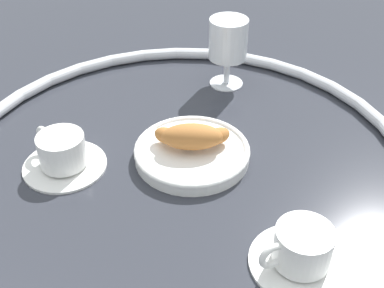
# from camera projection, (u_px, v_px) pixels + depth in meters

# --- Properties ---
(ground_plane) EXTENTS (2.20, 2.20, 0.00)m
(ground_plane) POSITION_uv_depth(u_px,v_px,m) (182.00, 162.00, 0.83)
(ground_plane) COLOR #2D3038
(table_chrome_rim) EXTENTS (0.76, 0.76, 0.02)m
(table_chrome_rim) POSITION_uv_depth(u_px,v_px,m) (182.00, 156.00, 0.82)
(table_chrome_rim) COLOR silver
(table_chrome_rim) RESTS_ON ground_plane
(pastry_plate) EXTENTS (0.19, 0.19, 0.02)m
(pastry_plate) POSITION_uv_depth(u_px,v_px,m) (192.00, 152.00, 0.83)
(pastry_plate) COLOR white
(pastry_plate) RESTS_ON ground_plane
(croissant_large) EXTENTS (0.14, 0.07, 0.04)m
(croissant_large) POSITION_uv_depth(u_px,v_px,m) (192.00, 137.00, 0.82)
(croissant_large) COLOR #AD6B33
(croissant_large) RESTS_ON pastry_plate
(coffee_cup_near) EXTENTS (0.14, 0.14, 0.06)m
(coffee_cup_near) POSITION_uv_depth(u_px,v_px,m) (62.00, 154.00, 0.81)
(coffee_cup_near) COLOR white
(coffee_cup_near) RESTS_ON ground_plane
(coffee_cup_far) EXTENTS (0.14, 0.14, 0.06)m
(coffee_cup_far) POSITION_uv_depth(u_px,v_px,m) (301.00, 251.00, 0.65)
(coffee_cup_far) COLOR white
(coffee_cup_far) RESTS_ON ground_plane
(juice_glass_left) EXTENTS (0.08, 0.08, 0.14)m
(juice_glass_left) POSITION_uv_depth(u_px,v_px,m) (228.00, 43.00, 0.98)
(juice_glass_left) COLOR white
(juice_glass_left) RESTS_ON ground_plane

